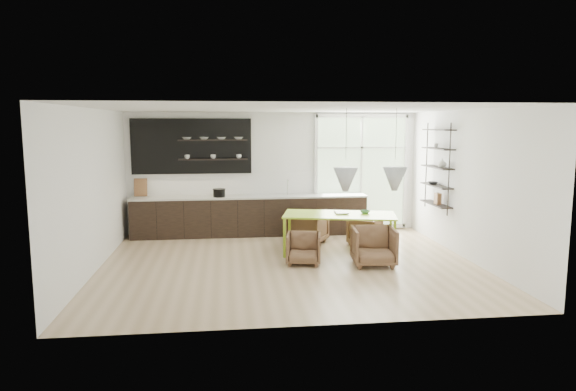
# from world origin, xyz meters

# --- Properties ---
(room) EXTENTS (7.02, 6.01, 2.91)m
(room) POSITION_xyz_m (0.58, 1.10, 1.46)
(room) COLOR #D2B28E
(room) RESTS_ON ground
(kitchen_run) EXTENTS (5.54, 0.69, 2.75)m
(kitchen_run) POSITION_xyz_m (-0.69, 2.69, 0.60)
(kitchen_run) COLOR black
(kitchen_run) RESTS_ON ground
(right_shelving) EXTENTS (0.26, 1.22, 1.90)m
(right_shelving) POSITION_xyz_m (3.36, 1.17, 1.65)
(right_shelving) COLOR black
(right_shelving) RESTS_ON ground
(dining_table) EXTENTS (2.41, 1.49, 0.82)m
(dining_table) POSITION_xyz_m (1.11, 0.68, 0.76)
(dining_table) COLOR #A1CE22
(dining_table) RESTS_ON ground
(armchair_back_left) EXTENTS (1.05, 1.06, 0.71)m
(armchair_back_left) POSITION_xyz_m (0.62, 1.66, 0.35)
(armchair_back_left) COLOR brown
(armchair_back_left) RESTS_ON ground
(armchair_back_right) EXTENTS (0.89, 0.90, 0.59)m
(armchair_back_right) POSITION_xyz_m (1.86, 1.43, 0.30)
(armchair_back_right) COLOR brown
(armchair_back_right) RESTS_ON ground
(armchair_front_left) EXTENTS (0.74, 0.76, 0.59)m
(armchair_front_left) POSITION_xyz_m (0.28, 0.00, 0.30)
(armchair_front_left) COLOR brown
(armchair_front_left) RESTS_ON ground
(armchair_front_right) EXTENTS (0.85, 0.87, 0.73)m
(armchair_front_right) POSITION_xyz_m (1.56, -0.26, 0.36)
(armchair_front_right) COLOR brown
(armchair_front_right) RESTS_ON ground
(wire_stool) EXTENTS (0.35, 0.35, 0.44)m
(wire_stool) POSITION_xyz_m (0.16, 0.54, 0.29)
(wire_stool) COLOR black
(wire_stool) RESTS_ON ground
(table_book) EXTENTS (0.26, 0.35, 0.03)m
(table_book) POSITION_xyz_m (1.04, 0.77, 0.83)
(table_book) COLOR white
(table_book) RESTS_ON dining_table
(table_bowl) EXTENTS (0.22, 0.22, 0.06)m
(table_bowl) POSITION_xyz_m (1.65, 0.70, 0.85)
(table_bowl) COLOR #528C5B
(table_bowl) RESTS_ON dining_table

